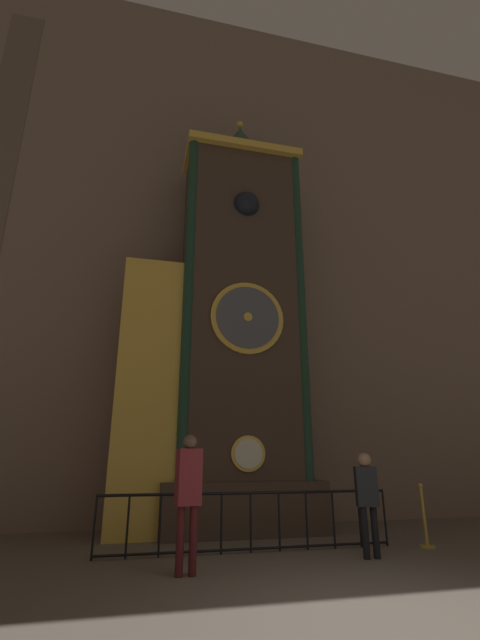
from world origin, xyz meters
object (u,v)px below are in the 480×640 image
Objects in this scene: visitor_far at (367,493)px; clock_tower at (225,329)px; visitor_near at (188,488)px; stanchion_post at (425,526)px.

clock_tower is at bearing 139.39° from visitor_far.
stanchion_post is (4.42, 0.97, -0.76)m from visitor_near.
clock_tower is 6.73× the size of visitor_far.
clock_tower is 5.71m from stanchion_post.
stanchion_post is (3.29, -2.21, -4.11)m from clock_tower.
visitor_far is at bearing -56.63° from clock_tower.
visitor_near is at bearing -167.63° from stanchion_post.
visitor_far is 1.67m from stanchion_post.
stanchion_post is at bearing -33.97° from clock_tower.
visitor_near reaches higher than visitor_far.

